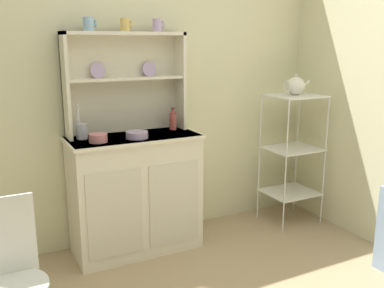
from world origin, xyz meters
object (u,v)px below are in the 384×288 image
hutch_shelf_unit (124,75)px  wire_chair (6,270)px  hutch_cabinet (135,192)px  cup_sky_0 (89,24)px  jam_bottle (173,121)px  utensil_jar (82,131)px  porcelain_teapot (296,86)px  bakers_rack (292,145)px  bowl_mixing_large (98,138)px

hutch_shelf_unit → wire_chair: hutch_shelf_unit is taller
hutch_cabinet → cup_sky_0: 1.25m
hutch_cabinet → wire_chair: (-0.96, -0.89, 0.06)m
wire_chair → jam_bottle: 1.69m
utensil_jar → porcelain_teapot: bearing=-6.1°
wire_chair → utensil_jar: 1.22m
wire_chair → jam_bottle: jam_bottle is taller
bakers_rack → porcelain_teapot: bearing=180.0°
wire_chair → utensil_jar: utensil_jar is taller
hutch_shelf_unit → wire_chair: size_ratio=1.05×
utensil_jar → porcelain_teapot: (1.74, -0.19, 0.25)m
hutch_cabinet → wire_chair: hutch_cabinet is taller
hutch_cabinet → porcelain_teapot: (1.39, -0.11, 0.74)m
utensil_jar → porcelain_teapot: porcelain_teapot is taller
bakers_rack → bowl_mixing_large: bearing=178.8°
bowl_mixing_large → porcelain_teapot: porcelain_teapot is taller
jam_bottle → utensil_jar: bearing=-179.3°
wire_chair → bowl_mixing_large: (0.68, 0.82, 0.40)m
jam_bottle → wire_chair: bearing=-143.2°
porcelain_teapot → hutch_shelf_unit: bearing=168.9°
bakers_rack → wire_chair: size_ratio=1.32×
bakers_rack → porcelain_teapot: (-0.00, 0.00, 0.51)m
bowl_mixing_large → jam_bottle: (0.63, 0.16, 0.04)m
bowl_mixing_large → utensil_jar: utensil_jar is taller
bakers_rack → jam_bottle: bearing=169.3°
cup_sky_0 → bowl_mixing_large: 0.78m
jam_bottle → bakers_rack: bearing=-10.7°
wire_chair → bowl_mixing_large: bearing=66.4°
hutch_cabinet → hutch_shelf_unit: bearing=90.0°
bowl_mixing_large → jam_bottle: 0.65m
hutch_cabinet → bowl_mixing_large: 0.54m
cup_sky_0 → porcelain_teapot: cup_sky_0 is taller
wire_chair → jam_bottle: (1.31, 0.98, 0.44)m
jam_bottle → bowl_mixing_large: bearing=-165.9°
hutch_shelf_unit → wire_chair: (-0.96, -1.06, -0.80)m
bowl_mixing_large → porcelain_teapot: (1.67, -0.04, 0.28)m
bakers_rack → cup_sky_0: bearing=172.0°
cup_sky_0 → porcelain_teapot: 1.72m
wire_chair → cup_sky_0: bearing=71.3°
bakers_rack → utensil_jar: utensil_jar is taller
bowl_mixing_large → bakers_rack: bearing=-1.2°
wire_chair → hutch_shelf_unit: bearing=63.8°
cup_sky_0 → porcelain_teapot: bearing=-8.0°
hutch_cabinet → porcelain_teapot: porcelain_teapot is taller
cup_sky_0 → jam_bottle: (0.61, -0.04, -0.71)m
bakers_rack → utensil_jar: size_ratio=4.49×
hutch_shelf_unit → jam_bottle: hutch_shelf_unit is taller
utensil_jar → bakers_rack: bearing=-6.1°
hutch_cabinet → hutch_shelf_unit: size_ratio=1.08×
bowl_mixing_large → jam_bottle: bearing=14.1°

